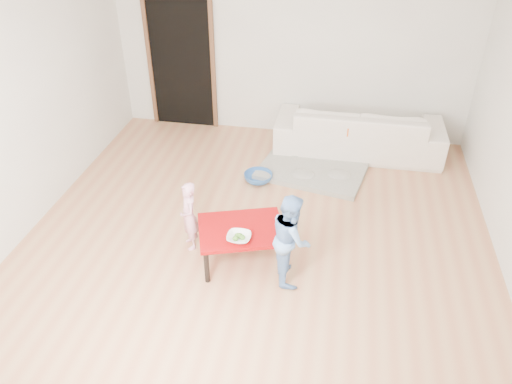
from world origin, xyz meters
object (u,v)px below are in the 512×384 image
(bowl, at_px, (239,238))
(child_pink, at_px, (189,216))
(child_blue, at_px, (291,238))
(sofa, at_px, (359,130))
(red_table, at_px, (241,244))
(basin, at_px, (258,178))

(bowl, xyz_separation_m, child_pink, (-0.59, 0.32, -0.06))
(bowl, height_order, child_pink, child_pink)
(child_blue, bearing_deg, sofa, -26.37)
(red_table, height_order, bowl, bowl)
(red_table, relative_size, bowl, 3.60)
(sofa, bearing_deg, red_table, 66.40)
(bowl, bearing_deg, basin, 94.08)
(bowl, relative_size, child_pink, 0.30)
(sofa, distance_m, red_table, 2.79)
(basin, bearing_deg, red_table, -86.12)
(red_table, height_order, child_pink, child_pink)
(red_table, distance_m, basin, 1.52)
(basin, bearing_deg, child_blue, -69.58)
(bowl, xyz_separation_m, basin, (-0.12, 1.69, -0.38))
(red_table, height_order, child_blue, child_blue)
(child_blue, bearing_deg, child_pink, 62.24)
(sofa, height_order, child_pink, child_pink)
(child_blue, bearing_deg, bowl, 81.49)
(child_blue, relative_size, basin, 2.59)
(child_blue, bearing_deg, red_table, 61.39)
(red_table, bearing_deg, bowl, -84.19)
(sofa, distance_m, child_pink, 2.95)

